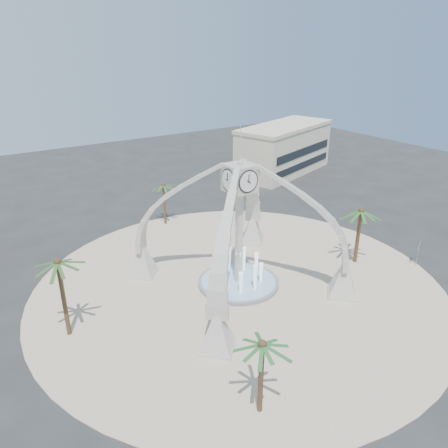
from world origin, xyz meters
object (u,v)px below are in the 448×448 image
palm_east (361,211)px  palm_north (163,186)px  fountain (238,282)px  clock_tower (239,225)px  palm_south (262,345)px  street_sign (419,248)px  palm_west (58,263)px

palm_east → palm_north: size_ratio=1.15×
fountain → clock_tower: bearing=-90.0°
palm_east → palm_south: palm_east is taller
fountain → palm_east: bearing=-13.5°
street_sign → palm_east: bearing=115.7°
fountain → street_sign: (18.29, -7.40, 1.76)m
palm_south → street_sign: size_ratio=2.12×
palm_west → palm_north: bearing=44.1°
fountain → palm_west: size_ratio=1.06×
palm_north → street_sign: palm_north is taller
palm_west → palm_south: (8.12, -15.11, -1.37)m
palm_east → palm_west: palm_west is taller
clock_tower → fountain: (0.00, 0.00, -6.20)m
fountain → palm_north: (0.97, 17.97, 4.95)m
clock_tower → palm_east: 13.77m
palm_west → palm_south: bearing=-61.8°
palm_east → palm_south: size_ratio=1.13×
fountain → street_sign: bearing=-22.0°
fountain → street_sign: 19.81m
palm_north → palm_east: bearing=-59.6°
clock_tower → palm_south: clock_tower is taller
fountain → palm_west: palm_west is taller
clock_tower → street_sign: clock_tower is taller
clock_tower → palm_south: size_ratio=2.96×
palm_north → street_sign: (17.32, -25.38, -3.19)m
palm_west → palm_south: size_ratio=1.24×
palm_east → palm_west: bearing=171.4°
fountain → palm_west: (-16.26, 1.27, 6.38)m
palm_east → palm_south: (-21.52, -10.63, -0.65)m
palm_east → street_sign: (4.92, -4.19, -3.91)m
clock_tower → palm_north: clock_tower is taller
palm_east → palm_north: bearing=120.4°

